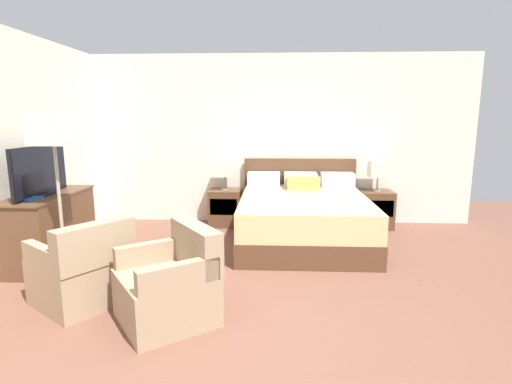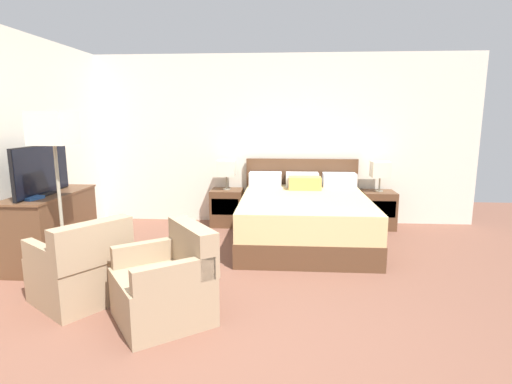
% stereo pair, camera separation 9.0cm
% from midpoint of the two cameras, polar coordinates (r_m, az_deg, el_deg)
% --- Properties ---
extents(ground_plane, '(10.10, 10.10, 0.00)m').
position_cam_midpoint_polar(ground_plane, '(3.20, -2.23, -19.71)').
color(ground_plane, brown).
extents(wall_back, '(6.37, 0.06, 2.54)m').
position_cam_midpoint_polar(wall_back, '(6.16, 0.46, 7.44)').
color(wall_back, silver).
rests_on(wall_back, ground).
extents(wall_left, '(0.06, 5.17, 2.54)m').
position_cam_midpoint_polar(wall_left, '(5.04, -31.99, 5.12)').
color(wall_left, silver).
rests_on(wall_left, ground).
extents(bed, '(1.69, 2.04, 1.00)m').
position_cam_midpoint_polar(bed, '(5.28, 6.28, -3.54)').
color(bed, brown).
rests_on(bed, ground).
extents(nightstand_left, '(0.47, 0.42, 0.55)m').
position_cam_midpoint_polar(nightstand_left, '(6.05, -4.84, -2.22)').
color(nightstand_left, brown).
rests_on(nightstand_left, ground).
extents(nightstand_right, '(0.47, 0.42, 0.55)m').
position_cam_midpoint_polar(nightstand_right, '(6.17, 16.34, -2.36)').
color(nightstand_right, brown).
rests_on(nightstand_right, ground).
extents(table_lamp_left, '(0.26, 0.26, 0.44)m').
position_cam_midpoint_polar(table_lamp_left, '(5.95, -4.93, 3.38)').
color(table_lamp_left, gray).
rests_on(table_lamp_left, nightstand_left).
extents(table_lamp_right, '(0.26, 0.26, 0.44)m').
position_cam_midpoint_polar(table_lamp_right, '(6.07, 16.63, 3.12)').
color(table_lamp_right, gray).
rests_on(table_lamp_right, nightstand_right).
extents(dresser, '(0.51, 1.20, 0.79)m').
position_cam_midpoint_polar(dresser, '(5.05, -27.81, -4.49)').
color(dresser, brown).
rests_on(dresser, ground).
extents(tv, '(0.18, 0.96, 0.54)m').
position_cam_midpoint_polar(tv, '(4.86, -28.94, 2.57)').
color(tv, black).
rests_on(tv, dresser).
extents(book_red_cover, '(0.23, 0.23, 0.03)m').
position_cam_midpoint_polar(book_red_cover, '(4.68, -30.15, -0.84)').
color(book_red_cover, '#234C8E').
rests_on(book_red_cover, dresser).
extents(armchair_by_window, '(0.96, 0.95, 0.76)m').
position_cam_midpoint_polar(armchair_by_window, '(3.88, -24.05, -10.37)').
color(armchair_by_window, '#9E8466').
rests_on(armchair_by_window, ground).
extents(armchair_companion, '(0.96, 0.95, 0.76)m').
position_cam_midpoint_polar(armchair_companion, '(3.36, -12.84, -12.98)').
color(armchair_companion, '#9E8466').
rests_on(armchair_companion, ground).
extents(floor_lamp, '(0.34, 0.34, 1.67)m').
position_cam_midpoint_polar(floor_lamp, '(4.19, -27.48, 6.72)').
color(floor_lamp, gray).
rests_on(floor_lamp, ground).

